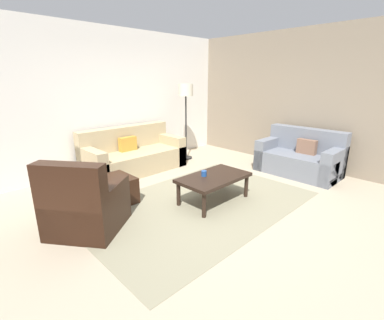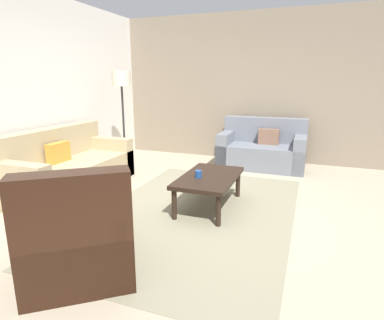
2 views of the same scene
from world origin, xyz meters
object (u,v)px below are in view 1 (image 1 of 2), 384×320
at_px(cup, 204,173).
at_px(coffee_table, 214,179).
at_px(lamp_standing, 186,98).
at_px(couch_loveseat, 301,158).
at_px(armchair_leather, 84,209).
at_px(ottoman, 114,191).
at_px(couch_main, 132,156).

bearing_deg(cup, coffee_table, -42.62).
bearing_deg(lamp_standing, coffee_table, -123.05).
relative_size(couch_loveseat, armchair_leather, 1.35).
xyz_separation_m(armchair_leather, ottoman, (0.66, 0.50, -0.11)).
bearing_deg(armchair_leather, couch_main, 43.84).
bearing_deg(couch_loveseat, coffee_table, 171.54).
bearing_deg(lamp_standing, couch_main, 173.36).
bearing_deg(ottoman, couch_main, 47.36).
distance_m(couch_loveseat, lamp_standing, 2.75).
distance_m(couch_main, armchair_leather, 2.40).
relative_size(cup, lamp_standing, 0.05).
height_order(coffee_table, lamp_standing, lamp_standing).
xyz_separation_m(coffee_table, cup, (-0.11, 0.10, 0.09)).
bearing_deg(couch_main, coffee_table, -88.41).
bearing_deg(couch_main, lamp_standing, -6.64).
bearing_deg(ottoman, cup, -41.73).
bearing_deg(ottoman, lamp_standing, 22.33).
distance_m(couch_loveseat, ottoman, 3.62).
bearing_deg(cup, lamp_standing, 53.36).
distance_m(armchair_leather, cup, 1.74).
bearing_deg(couch_loveseat, armchair_leather, 168.14).
distance_m(coffee_table, cup, 0.18).
height_order(ottoman, lamp_standing, lamp_standing).
distance_m(armchair_leather, coffee_table, 1.86).
height_order(couch_loveseat, coffee_table, couch_loveseat).
bearing_deg(ottoman, coffee_table, -41.82).
bearing_deg(cup, couch_main, 88.59).
relative_size(couch_loveseat, coffee_table, 1.37).
relative_size(coffee_table, cup, 12.96).
bearing_deg(armchair_leather, ottoman, 37.11).
height_order(couch_main, coffee_table, couch_main).
relative_size(armchair_leather, coffee_table, 1.02).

